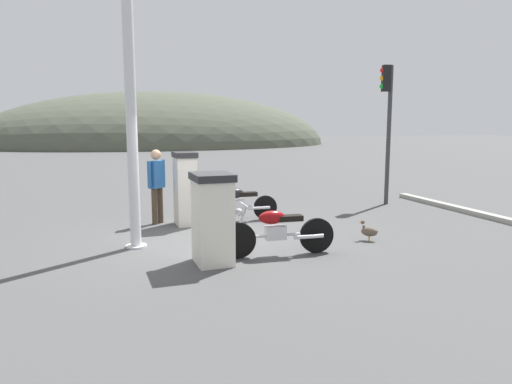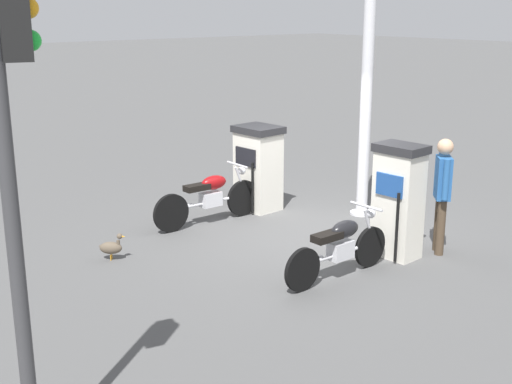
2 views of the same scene
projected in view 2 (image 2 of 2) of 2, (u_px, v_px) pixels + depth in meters
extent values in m
plane|color=#4C4C4C|center=(306.00, 234.00, 10.99)|extent=(120.00, 120.00, 0.00)
cube|color=silver|center=(258.00, 171.00, 12.17)|extent=(0.61, 0.75, 1.41)
cube|color=black|center=(246.00, 157.00, 11.89)|extent=(0.06, 0.50, 0.32)
cube|color=#262628|center=(258.00, 129.00, 11.97)|extent=(0.68, 0.82, 0.12)
cylinder|color=black|center=(252.00, 188.00, 11.85)|extent=(0.05, 0.05, 0.91)
cube|color=silver|center=(398.00, 205.00, 9.82)|extent=(0.48, 0.66, 1.56)
cube|color=#1E478C|center=(389.00, 185.00, 9.57)|extent=(0.05, 0.45, 0.32)
cube|color=#262628|center=(401.00, 148.00, 9.59)|extent=(0.52, 0.73, 0.12)
cylinder|color=black|center=(397.00, 228.00, 9.57)|extent=(0.05, 0.05, 1.02)
cylinder|color=black|center=(243.00, 198.00, 11.87)|extent=(0.64, 0.09, 0.64)
cylinder|color=black|center=(171.00, 213.00, 11.00)|extent=(0.64, 0.09, 0.64)
cube|color=silver|center=(211.00, 199.00, 11.44)|extent=(0.37, 0.21, 0.24)
cylinder|color=silver|center=(208.00, 202.00, 11.43)|extent=(1.10, 0.09, 0.05)
ellipsoid|color=maroon|center=(214.00, 183.00, 11.41)|extent=(0.49, 0.24, 0.24)
cube|color=black|center=(197.00, 187.00, 11.22)|extent=(0.45, 0.21, 0.10)
cylinder|color=silver|center=(241.00, 182.00, 11.77)|extent=(0.26, 0.05, 0.57)
cylinder|color=silver|center=(237.00, 165.00, 11.64)|extent=(0.05, 0.56, 0.04)
sphere|color=silver|center=(242.00, 171.00, 11.73)|extent=(0.14, 0.14, 0.14)
cylinder|color=silver|center=(178.00, 208.00, 11.21)|extent=(0.55, 0.09, 0.07)
cylinder|color=black|center=(370.00, 247.00, 9.54)|extent=(0.59, 0.06, 0.59)
cylinder|color=black|center=(302.00, 270.00, 8.71)|extent=(0.59, 0.06, 0.59)
cube|color=silver|center=(341.00, 250.00, 9.13)|extent=(0.36, 0.20, 0.24)
cylinder|color=silver|center=(338.00, 254.00, 9.11)|extent=(1.00, 0.06, 0.05)
ellipsoid|color=black|center=(345.00, 229.00, 9.10)|extent=(0.48, 0.22, 0.24)
cube|color=black|center=(327.00, 237.00, 8.90)|extent=(0.44, 0.20, 0.10)
cylinder|color=silver|center=(369.00, 227.00, 9.44)|extent=(0.26, 0.04, 0.57)
cylinder|color=silver|center=(366.00, 206.00, 9.30)|extent=(0.04, 0.56, 0.04)
sphere|color=silver|center=(371.00, 213.00, 9.40)|extent=(0.14, 0.14, 0.14)
cylinder|color=silver|center=(307.00, 262.00, 8.92)|extent=(0.55, 0.07, 0.07)
cylinder|color=#473828|center=(441.00, 228.00, 9.97)|extent=(0.18, 0.18, 0.84)
cylinder|color=#473828|center=(438.00, 223.00, 10.16)|extent=(0.18, 0.18, 0.84)
cube|color=#265999|center=(443.00, 178.00, 9.87)|extent=(0.40, 0.39, 0.63)
cylinder|color=#265999|center=(446.00, 180.00, 9.63)|extent=(0.13, 0.13, 0.60)
cylinder|color=#265999|center=(441.00, 172.00, 10.09)|extent=(0.13, 0.13, 0.60)
sphere|color=tan|center=(445.00, 147.00, 9.75)|extent=(0.33, 0.33, 0.23)
ellipsoid|color=brown|center=(111.00, 248.00, 9.82)|extent=(0.35, 0.35, 0.18)
cylinder|color=brown|center=(118.00, 245.00, 9.80)|extent=(0.07, 0.07, 0.13)
sphere|color=brown|center=(120.00, 236.00, 9.76)|extent=(0.12, 0.12, 0.08)
cone|color=orange|center=(123.00, 237.00, 9.76)|extent=(0.06, 0.06, 0.04)
cone|color=brown|center=(101.00, 246.00, 9.82)|extent=(0.09, 0.09, 0.06)
cylinder|color=orange|center=(112.00, 256.00, 9.89)|extent=(0.02, 0.02, 0.09)
cylinder|color=orange|center=(111.00, 258.00, 9.83)|extent=(0.02, 0.02, 0.09)
cylinder|color=#38383A|center=(13.00, 233.00, 4.98)|extent=(0.15, 0.15, 3.92)
cube|color=black|center=(13.00, 8.00, 4.62)|extent=(0.26, 0.28, 0.72)
sphere|color=orange|center=(28.00, 8.00, 4.66)|extent=(0.18, 0.18, 0.15)
sphere|color=green|center=(31.00, 41.00, 4.71)|extent=(0.18, 0.18, 0.15)
cylinder|color=silver|center=(367.00, 85.00, 11.44)|extent=(0.20, 0.20, 4.56)
cylinder|color=silver|center=(361.00, 213.00, 12.04)|extent=(0.40, 0.40, 0.04)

